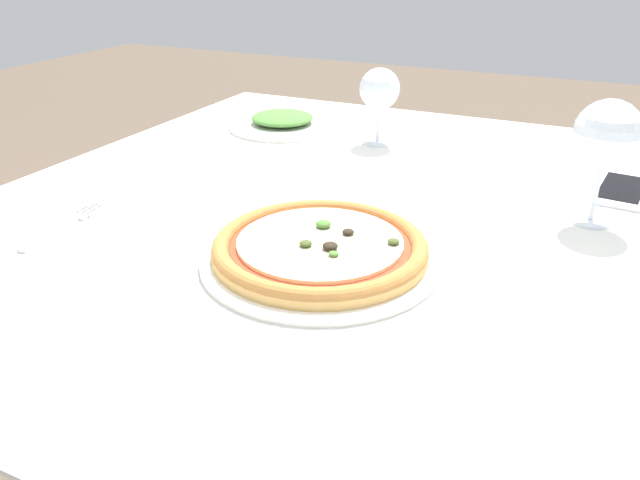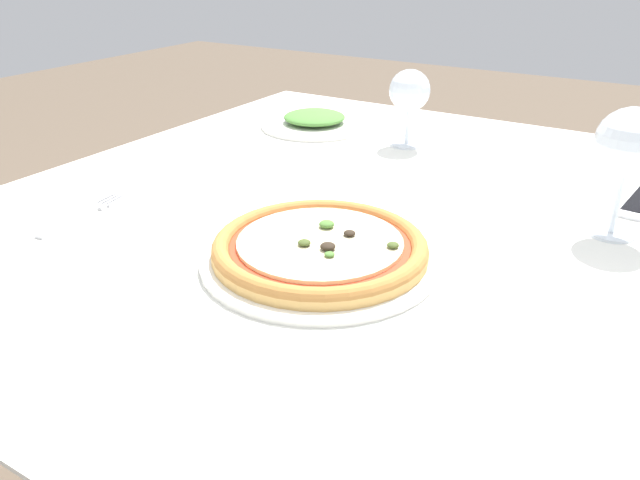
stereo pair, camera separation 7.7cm
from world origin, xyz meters
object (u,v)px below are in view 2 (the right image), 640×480
(wine_glass_far_left, at_px, (410,93))
(wine_glass_far_right, at_px, (630,145))
(dining_table, at_px, (470,276))
(fork, at_px, (86,213))
(pizza_plate, at_px, (320,249))
(side_plate, at_px, (314,121))

(wine_glass_far_left, xyz_separation_m, wine_glass_far_right, (0.41, -0.23, 0.02))
(dining_table, height_order, fork, fork)
(dining_table, bearing_deg, pizza_plate, -126.52)
(pizza_plate, relative_size, fork, 1.76)
(pizza_plate, relative_size, side_plate, 1.33)
(pizza_plate, distance_m, side_plate, 0.62)
(dining_table, bearing_deg, fork, -154.69)
(pizza_plate, height_order, fork, pizza_plate)
(pizza_plate, bearing_deg, wine_glass_far_right, 42.74)
(wine_glass_far_left, height_order, side_plate, wine_glass_far_left)
(wine_glass_far_left, bearing_deg, dining_table, -52.27)
(fork, bearing_deg, side_plate, 86.31)
(fork, bearing_deg, dining_table, 25.31)
(pizza_plate, xyz_separation_m, wine_glass_far_right, (0.30, 0.28, 0.11))
(fork, height_order, side_plate, side_plate)
(dining_table, relative_size, side_plate, 6.42)
(wine_glass_far_left, bearing_deg, side_plate, 176.31)
(dining_table, distance_m, pizza_plate, 0.25)
(fork, relative_size, side_plate, 0.75)
(wine_glass_far_right, relative_size, side_plate, 0.78)
(pizza_plate, distance_m, fork, 0.37)
(wine_glass_far_right, distance_m, side_plate, 0.69)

